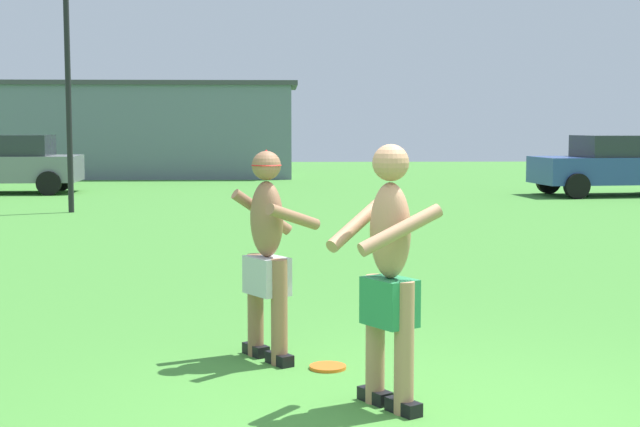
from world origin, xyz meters
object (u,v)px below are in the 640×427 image
player_with_cap (268,246)px  lamp_post (67,41)px  player_in_green (389,270)px  car_blue_near_post (619,164)px  car_gray_mid_lot (0,163)px  frisbee (328,367)px

player_with_cap → lamp_post: 13.48m
player_with_cap → player_in_green: size_ratio=0.96×
player_in_green → car_blue_near_post: (8.18, 17.89, -0.10)m
player_in_green → car_gray_mid_lot: size_ratio=0.40×
frisbee → car_blue_near_post: (8.53, 16.90, 0.81)m
car_blue_near_post → player_in_green: bearing=-114.6°
frisbee → car_gray_mid_lot: 20.01m
car_gray_mid_lot → lamp_post: (3.15, -5.58, 2.78)m
player_in_green → car_gray_mid_lot: player_in_green is taller
player_in_green → car_gray_mid_lot: 21.05m
player_in_green → frisbee: player_in_green is taller
player_in_green → frisbee: bearing=109.3°
frisbee → player_in_green: bearing=-70.7°
frisbee → car_gray_mid_lot: car_gray_mid_lot is taller
car_blue_near_post → car_gray_mid_lot: 16.57m
player_with_cap → frisbee: bearing=-32.1°
player_with_cap → car_blue_near_post: player_with_cap is taller
player_in_green → car_gray_mid_lot: (-8.33, 19.33, -0.10)m
car_blue_near_post → frisbee: bearing=-116.8°
car_gray_mid_lot → lamp_post: lamp_post is taller
player_in_green → car_blue_near_post: size_ratio=0.39×
player_with_cap → lamp_post: (-4.37, 12.47, 2.69)m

